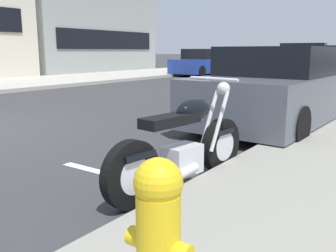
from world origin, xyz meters
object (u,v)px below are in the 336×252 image
(parked_motorcycle, at_px, (184,147))
(crossing_truck, at_px, (303,54))
(parked_car_second_in_row, at_px, (278,89))
(car_opposite_curb, at_px, (203,63))
(fire_hydrant, at_px, (158,229))

(parked_motorcycle, bearing_deg, crossing_truck, 20.56)
(parked_car_second_in_row, bearing_deg, parked_motorcycle, -173.05)
(parked_car_second_in_row, xyz_separation_m, car_opposite_curb, (12.04, 8.53, 0.00))
(parked_car_second_in_row, height_order, crossing_truck, crossing_truck)
(fire_hydrant, bearing_deg, parked_car_second_in_row, 13.47)
(parked_motorcycle, xyz_separation_m, fire_hydrant, (-1.78, -0.99, 0.12))
(parked_motorcycle, relative_size, crossing_truck, 0.38)
(car_opposite_curb, bearing_deg, crossing_truck, -179.99)
(crossing_truck, height_order, car_opposite_curb, crossing_truck)
(car_opposite_curb, bearing_deg, parked_motorcycle, 32.97)
(fire_hydrant, bearing_deg, car_opposite_curb, 29.28)
(car_opposite_curb, bearing_deg, fire_hydrant, 32.97)
(parked_car_second_in_row, bearing_deg, fire_hydrant, -164.62)
(parked_motorcycle, bearing_deg, car_opposite_curb, 36.13)
(parked_motorcycle, height_order, car_opposite_curb, car_opposite_curb)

